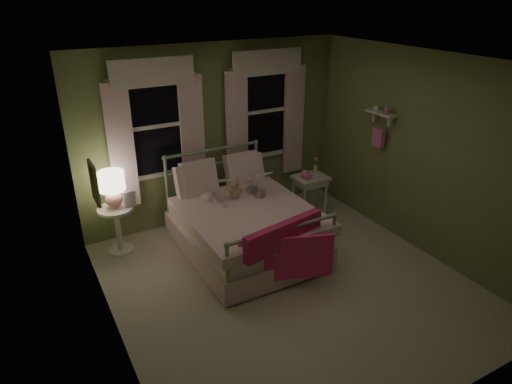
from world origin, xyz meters
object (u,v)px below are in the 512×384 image
teddy_bear (234,190)px  table_lamp (112,186)px  child_right (247,172)px  nightstand_right (310,183)px  bed (243,225)px  nightstand_left (117,223)px  child_left (210,179)px

teddy_bear → table_lamp: table_lamp is taller
child_right → nightstand_right: child_right is taller
bed → nightstand_right: bearing=17.0°
nightstand_left → table_lamp: (0.00, 0.00, 0.54)m
bed → nightstand_right: bed is taller
nightstand_left → table_lamp: table_lamp is taller
child_right → nightstand_right: bearing=174.7°
child_left → nightstand_left: 1.36m
child_right → nightstand_right: 1.15m
bed → child_left: child_left is taller
child_left → teddy_bear: 0.36m
bed → nightstand_left: bed is taller
nightstand_right → teddy_bear: bearing=-173.5°
bed → teddy_bear: size_ratio=6.46×
bed → teddy_bear: bearing=90.0°
teddy_bear → table_lamp: (-1.47, 0.51, 0.16)m
nightstand_left → table_lamp: size_ratio=1.31×
nightstand_right → child_left: bearing=179.9°
child_right → table_lamp: (-1.75, 0.36, 0.02)m
nightstand_left → child_left: bearing=-16.6°
bed → table_lamp: size_ratio=4.11×
bed → child_right: size_ratio=2.81×
table_lamp → nightstand_right: bearing=-7.2°
child_left → table_lamp: size_ratio=1.54×
child_right → nightstand_left: child_right is taller
nightstand_right → bed: bearing=-163.0°
bed → nightstand_left: (-1.47, 0.78, 0.03)m
bed → nightstand_left: bearing=152.2°
table_lamp → nightstand_right: (2.84, -0.36, -0.40)m
child_left → teddy_bear: size_ratio=2.42×
child_left → nightstand_left: (-1.19, 0.36, -0.53)m
child_left → bed: bearing=116.0°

